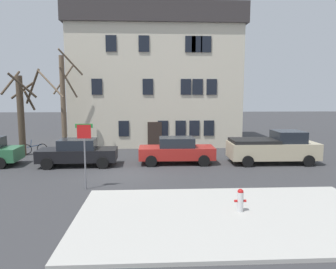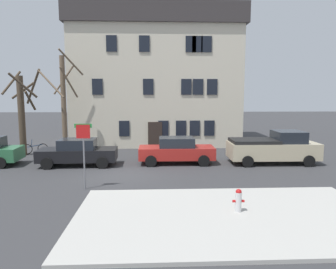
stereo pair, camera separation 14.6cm
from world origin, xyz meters
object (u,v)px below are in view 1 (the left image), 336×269
at_px(tree_bare_near, 22,111).
at_px(car_red_sedan, 177,150).
at_px(building_main, 155,78).
at_px(pickup_truck_beige, 273,148).
at_px(bicycle_leaning, 34,149).
at_px(street_sign_pole, 84,144).
at_px(fire_hydrant, 240,200).
at_px(car_black_sedan, 78,152).
at_px(tree_bare_mid, 63,101).

bearing_deg(tree_bare_near, car_red_sedan, -17.02).
bearing_deg(building_main, tree_bare_near, -148.05).
relative_size(pickup_truck_beige, bicycle_leaning, 3.17).
xyz_separation_m(pickup_truck_beige, bicycle_leaning, (-15.85, 3.88, -0.60)).
xyz_separation_m(pickup_truck_beige, street_sign_pole, (-10.44, -4.87, 1.09)).
height_order(pickup_truck_beige, fire_hydrant, pickup_truck_beige).
height_order(tree_bare_near, car_black_sedan, tree_bare_near).
distance_m(building_main, pickup_truck_beige, 12.56).
height_order(building_main, car_black_sedan, building_main).
xyz_separation_m(building_main, street_sign_pole, (-3.33, -14.09, -3.61)).
bearing_deg(car_red_sedan, fire_hydrant, -79.43).
bearing_deg(bicycle_leaning, car_red_sedan, -20.27).
xyz_separation_m(building_main, tree_bare_mid, (-6.56, -5.37, -1.90)).
height_order(tree_bare_mid, bicycle_leaning, tree_bare_mid).
distance_m(pickup_truck_beige, fire_hydrant, 9.30).
bearing_deg(bicycle_leaning, fire_hydrant, -46.47).
relative_size(car_red_sedan, fire_hydrant, 5.60).
bearing_deg(pickup_truck_beige, car_black_sedan, -179.46).
distance_m(car_red_sedan, pickup_truck_beige, 5.96).
bearing_deg(tree_bare_mid, street_sign_pole, -69.66).
distance_m(pickup_truck_beige, street_sign_pole, 11.57).
height_order(car_red_sedan, fire_hydrant, car_red_sedan).
bearing_deg(street_sign_pole, tree_bare_mid, 110.34).
bearing_deg(tree_bare_near, car_black_sedan, -37.87).
distance_m(building_main, fire_hydrant, 18.35).
xyz_separation_m(tree_bare_mid, car_black_sedan, (1.82, -3.96, -2.95)).
bearing_deg(building_main, car_black_sedan, -116.93).
height_order(tree_bare_near, bicycle_leaning, tree_bare_near).
distance_m(car_red_sedan, bicycle_leaning, 10.56).
bearing_deg(building_main, fire_hydrant, -81.09).
relative_size(building_main, bicycle_leaning, 8.36).
bearing_deg(building_main, street_sign_pole, -103.28).
xyz_separation_m(car_black_sedan, bicycle_leaning, (-3.99, 3.99, -0.44)).
height_order(car_red_sedan, pickup_truck_beige, pickup_truck_beige).
height_order(car_red_sedan, street_sign_pole, street_sign_pole).
distance_m(tree_bare_near, street_sign_pole, 10.28).
bearing_deg(tree_bare_mid, tree_bare_near, -171.23).
relative_size(car_black_sedan, street_sign_pole, 1.56).
bearing_deg(bicycle_leaning, tree_bare_mid, -0.86).
xyz_separation_m(car_red_sedan, fire_hydrant, (1.57, -8.42, -0.27)).
bearing_deg(tree_bare_mid, fire_hydrant, -52.34).
bearing_deg(street_sign_pole, car_black_sedan, 106.57).
bearing_deg(street_sign_pole, fire_hydrant, -28.70).
xyz_separation_m(car_red_sedan, pickup_truck_beige, (5.96, -0.23, 0.15)).
distance_m(building_main, car_black_sedan, 11.54).
relative_size(building_main, car_black_sedan, 3.08).
height_order(car_black_sedan, bicycle_leaning, car_black_sedan).
bearing_deg(bicycle_leaning, car_black_sedan, -45.00).
bearing_deg(car_red_sedan, building_main, 97.35).
bearing_deg(fire_hydrant, tree_bare_mid, 127.66).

